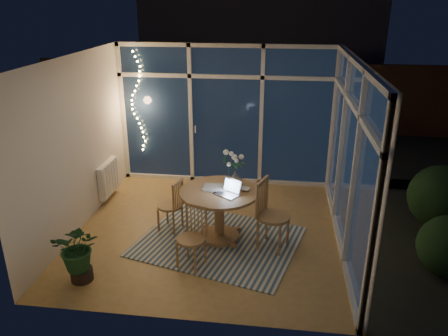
{
  "coord_description": "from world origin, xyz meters",
  "views": [
    {
      "loc": [
        0.97,
        -5.81,
        3.37
      ],
      "look_at": [
        0.19,
        0.25,
        0.95
      ],
      "focal_mm": 35.0,
      "sensor_mm": 36.0,
      "label": 1
    }
  ],
  "objects": [
    {
      "name": "wall_front",
      "position": [
        0.0,
        -2.0,
        1.3
      ],
      "size": [
        4.0,
        0.04,
        2.6
      ],
      "primitive_type": "cube",
      "color": "silver",
      "rests_on": "floor"
    },
    {
      "name": "window_wall_back",
      "position": [
        0.0,
        1.96,
        1.3
      ],
      "size": [
        4.0,
        0.1,
        2.6
      ],
      "primitive_type": "cube",
      "color": "white",
      "rests_on": "floor"
    },
    {
      "name": "potted_plant",
      "position": [
        -1.41,
        -1.44,
        0.38
      ],
      "size": [
        0.6,
        0.54,
        0.76
      ],
      "primitive_type": "imported",
      "rotation": [
        0.0,
        0.0,
        0.15
      ],
      "color": "#184522",
      "rests_on": "floor"
    },
    {
      "name": "bowl",
      "position": [
        0.54,
        -0.14,
        0.8
      ],
      "size": [
        0.19,
        0.19,
        0.04
      ],
      "primitive_type": "imported",
      "rotation": [
        0.0,
        0.0,
        -0.27
      ],
      "color": "silver",
      "rests_on": "dining_table"
    },
    {
      "name": "rug",
      "position": [
        0.18,
        -0.3,
        0.01
      ],
      "size": [
        2.61,
        2.3,
        0.01
      ],
      "primitive_type": "cube",
      "rotation": [
        0.0,
        0.0,
        -0.27
      ],
      "color": "beige",
      "rests_on": "floor"
    },
    {
      "name": "floor",
      "position": [
        0.0,
        0.0,
        0.0
      ],
      "size": [
        4.0,
        4.0,
        0.0
      ],
      "primitive_type": "plane",
      "color": "olive",
      "rests_on": "ground"
    },
    {
      "name": "wall_right",
      "position": [
        2.0,
        0.0,
        1.3
      ],
      "size": [
        0.04,
        4.0,
        2.6
      ],
      "primitive_type": "cube",
      "color": "silver",
      "rests_on": "floor"
    },
    {
      "name": "phone",
      "position": [
        0.16,
        -0.3,
        0.78
      ],
      "size": [
        0.12,
        0.08,
        0.01
      ],
      "primitive_type": "cube",
      "rotation": [
        0.0,
        0.0,
        -0.22
      ],
      "color": "black",
      "rests_on": "dining_table"
    },
    {
      "name": "chair_right",
      "position": [
        0.96,
        -0.36,
        0.52
      ],
      "size": [
        0.62,
        0.62,
        1.04
      ],
      "primitive_type": "cube",
      "rotation": [
        0.0,
        0.0,
        1.22
      ],
      "color": "#A18348",
      "rests_on": "floor"
    },
    {
      "name": "garden_fence",
      "position": [
        0.0,
        5.5,
        0.9
      ],
      "size": [
        11.0,
        0.08,
        1.8
      ],
      "primitive_type": "cube",
      "color": "#3A2615",
      "rests_on": "ground"
    },
    {
      "name": "dining_table",
      "position": [
        0.18,
        -0.2,
        0.39
      ],
      "size": [
        1.4,
        1.4,
        0.78
      ],
      "primitive_type": "cylinder",
      "rotation": [
        0.0,
        0.0,
        -0.27
      ],
      "color": "#A18348",
      "rests_on": "floor"
    },
    {
      "name": "chair_left",
      "position": [
        -0.61,
        -0.03,
        0.42
      ],
      "size": [
        0.48,
        0.48,
        0.85
      ],
      "primitive_type": "cube",
      "rotation": [
        0.0,
        0.0,
        -1.85
      ],
      "color": "#A18348",
      "rests_on": "floor"
    },
    {
      "name": "window_wall_right",
      "position": [
        1.96,
        0.0,
        1.3
      ],
      "size": [
        0.1,
        4.0,
        2.6
      ],
      "primitive_type": "cube",
      "color": "white",
      "rests_on": "floor"
    },
    {
      "name": "chair_front",
      "position": [
        -0.09,
        -0.96,
        0.43
      ],
      "size": [
        0.5,
        0.5,
        0.86
      ],
      "primitive_type": "cube",
      "rotation": [
        0.0,
        0.0,
        -0.33
      ],
      "color": "#A18348",
      "rests_on": "floor"
    },
    {
      "name": "ceiling",
      "position": [
        0.0,
        0.0,
        2.6
      ],
      "size": [
        4.0,
        4.0,
        0.0
      ],
      "primitive_type": "plane",
      "color": "silver",
      "rests_on": "wall_back"
    },
    {
      "name": "wall_back",
      "position": [
        0.0,
        2.0,
        1.3
      ],
      "size": [
        4.0,
        0.04,
        2.6
      ],
      "primitive_type": "cube",
      "color": "silver",
      "rests_on": "floor"
    },
    {
      "name": "flower_vase",
      "position": [
        0.37,
        0.06,
        0.88
      ],
      "size": [
        0.25,
        0.25,
        0.21
      ],
      "primitive_type": "imported",
      "rotation": [
        0.0,
        0.0,
        -0.27
      ],
      "color": "white",
      "rests_on": "dining_table"
    },
    {
      "name": "laptop",
      "position": [
        0.31,
        -0.34,
        0.89
      ],
      "size": [
        0.4,
        0.39,
        0.22
      ],
      "primitive_type": null,
      "rotation": [
        0.0,
        0.0,
        -0.57
      ],
      "color": "#B3B3B7",
      "rests_on": "dining_table"
    },
    {
      "name": "garden_shrubs",
      "position": [
        -0.8,
        3.4,
        0.45
      ],
      "size": [
        0.9,
        0.9,
        0.9
      ],
      "primitive_type": "sphere",
      "color": "#1A3216",
      "rests_on": "ground"
    },
    {
      "name": "newspapers",
      "position": [
        0.11,
        -0.15,
        0.79
      ],
      "size": [
        0.38,
        0.31,
        0.02
      ],
      "primitive_type": "cube",
      "rotation": [
        0.0,
        0.0,
        -0.12
      ],
      "color": "beige",
      "rests_on": "dining_table"
    },
    {
      "name": "garden_patio",
      "position": [
        0.5,
        5.0,
        -0.06
      ],
      "size": [
        12.0,
        6.0,
        0.1
      ],
      "primitive_type": "cube",
      "color": "black",
      "rests_on": "ground"
    },
    {
      "name": "radiator",
      "position": [
        -1.94,
        0.9,
        0.4
      ],
      "size": [
        0.1,
        0.7,
        0.58
      ],
      "primitive_type": "cube",
      "color": "white",
      "rests_on": "wall_left"
    },
    {
      "name": "wall_left",
      "position": [
        -2.0,
        0.0,
        1.3
      ],
      "size": [
        0.04,
        4.0,
        2.6
      ],
      "primitive_type": "cube",
      "color": "silver",
      "rests_on": "floor"
    },
    {
      "name": "fairy_lights",
      "position": [
        -1.65,
        1.88,
        1.52
      ],
      "size": [
        0.24,
        0.1,
        1.85
      ],
      "primitive_type": null,
      "color": "#FFCA66",
      "rests_on": "window_wall_back"
    },
    {
      "name": "neighbour_roof",
      "position": [
        0.3,
        8.5,
        2.2
      ],
      "size": [
        7.0,
        3.0,
        2.2
      ],
      "primitive_type": "cube",
      "color": "#2E3037",
      "rests_on": "ground"
    }
  ]
}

